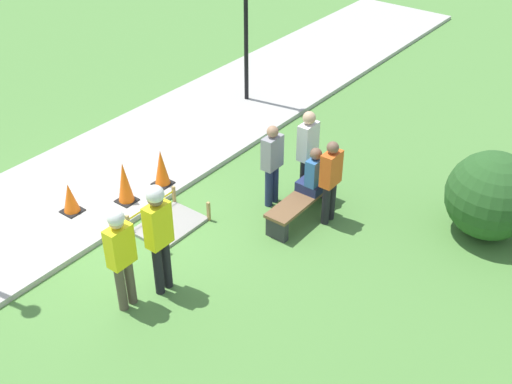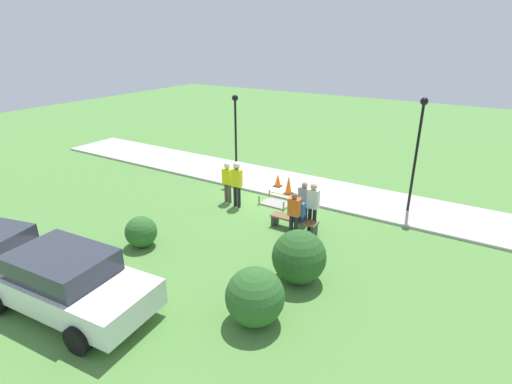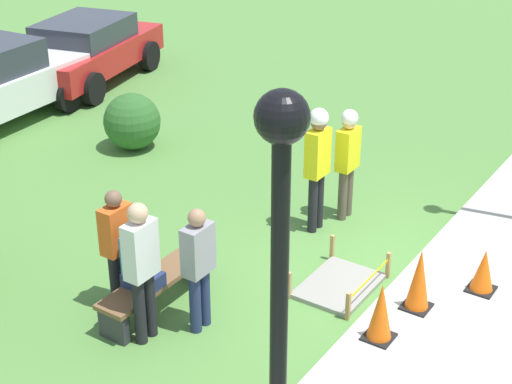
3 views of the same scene
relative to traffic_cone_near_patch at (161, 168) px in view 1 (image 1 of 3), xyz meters
name	(u,v)px [view 1 (image 1 of 3)]	position (x,y,z in m)	size (l,w,h in m)	color
ground_plane	(126,228)	(1.31, 0.37, -0.46)	(60.00, 60.00, 0.00)	#51843D
sidewalk	(67,195)	(1.31, -1.21, -0.41)	(28.00, 3.16, 0.10)	#ADAAA3
wet_concrete_patch	(170,225)	(0.82, 0.95, -0.42)	(1.19, 0.89, 0.38)	gray
traffic_cone_near_patch	(161,168)	(0.00, 0.00, 0.00)	(0.34, 0.34, 0.73)	black
traffic_cone_far_patch	(125,183)	(0.82, -0.12, 0.04)	(0.34, 0.34, 0.81)	black
traffic_cone_sidewalk_edge	(70,198)	(1.64, -0.65, -0.08)	(0.34, 0.34, 0.58)	black
park_bench	(303,202)	(-0.84, 2.63, -0.15)	(1.74, 0.44, 0.44)	#2D2D33
person_seated_on_bench	(313,175)	(-1.06, 2.68, 0.33)	(0.36, 0.44, 0.89)	navy
worker_supervisor	(158,229)	(2.03, 2.01, 0.69)	(0.40, 0.27, 1.89)	black
worker_assistant	(121,251)	(2.61, 1.83, 0.57)	(0.40, 0.25, 1.73)	brown
bystander_in_orange_shirt	(331,178)	(-1.03, 3.05, 0.43)	(0.40, 0.22, 1.59)	black
bystander_in_gray_shirt	(308,150)	(-1.39, 2.33, 0.55)	(0.40, 0.23, 1.78)	black
bystander_in_white_shirt	(272,161)	(-0.86, 1.93, 0.43)	(0.40, 0.22, 1.59)	navy
shrub_rounded_mid	(491,196)	(-2.36, 5.37, 0.30)	(1.52, 1.52, 1.52)	#285623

